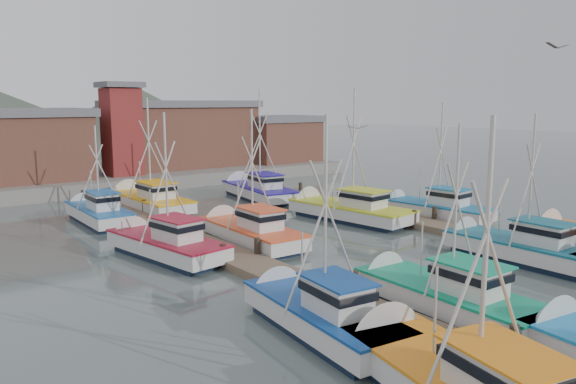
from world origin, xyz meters
TOP-DOWN VIEW (x-y plane):
  - ground at (0.00, 0.00)m, footprint 260.00×260.00m
  - dock_left at (-7.00, 4.04)m, footprint 2.30×46.00m
  - dock_right at (7.00, 4.04)m, footprint 2.30×46.00m
  - quay at (0.00, 37.00)m, footprint 44.00×16.00m
  - shed_left at (-11.00, 35.00)m, footprint 12.72×8.48m
  - shed_center at (6.00, 37.00)m, footprint 14.84×9.54m
  - shed_right at (17.00, 34.00)m, footprint 8.48×6.36m
  - lookout_tower at (-2.00, 33.00)m, footprint 3.60×3.60m
  - boat_2 at (-9.61, -9.58)m, footprint 4.55×9.42m
  - boat_4 at (-4.37, -4.88)m, footprint 3.16×8.31m
  - boat_5 at (4.48, -2.75)m, footprint 3.27×8.50m
  - boat_6 at (-9.31, -3.42)m, footprint 3.29×8.00m
  - boat_8 at (-4.39, 8.42)m, footprint 3.32×8.51m
  - boat_9 at (4.43, 9.79)m, footprint 4.05×9.80m
  - boat_10 at (-9.46, 8.73)m, footprint 3.74×8.49m
  - boat_11 at (9.43, 6.47)m, footprint 3.44×8.36m
  - boat_12 at (-4.75, 21.45)m, footprint 3.70×9.53m
  - boat_13 at (4.51, 20.54)m, footprint 4.26×9.79m
  - boat_14 at (-9.30, 19.12)m, footprint 2.93×7.94m
  - gull_near at (-0.34, -6.74)m, footprint 1.54×0.60m
  - gull_far at (2.78, 6.94)m, footprint 1.55×0.62m

SIDE VIEW (x-z plane):
  - ground at x=0.00m, z-range 0.00..0.00m
  - dock_left at x=-7.00m, z-range -0.54..0.96m
  - dock_right at x=7.00m, z-range -0.54..0.96m
  - quay at x=0.00m, z-range 0.00..1.20m
  - boat_14 at x=-9.30m, z-range -2.85..4.20m
  - boat_4 at x=-4.37m, z-range -3.24..4.60m
  - boat_5 at x=4.48m, z-range -3.37..4.73m
  - boat_8 at x=-4.39m, z-range -3.45..4.81m
  - boat_10 at x=-9.46m, z-range -3.37..4.73m
  - boat_6 at x=-9.31m, z-range -3.39..4.75m
  - boat_11 at x=9.43m, z-range -3.59..4.96m
  - boat_2 at x=-9.61m, z-range -3.53..4.89m
  - boat_12 at x=-4.75m, z-range -3.87..5.23m
  - boat_9 at x=4.43m, z-range -4.18..5.55m
  - boat_13 at x=4.51m, z-range -4.24..5.61m
  - shed_right at x=17.00m, z-range 1.24..6.44m
  - shed_left at x=-11.00m, z-range 1.24..7.44m
  - shed_center at x=6.00m, z-range 1.24..8.14m
  - lookout_tower at x=-2.00m, z-range 1.30..9.80m
  - gull_far at x=2.78m, z-range 6.28..6.52m
  - gull_near at x=-0.34m, z-range 9.88..10.12m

